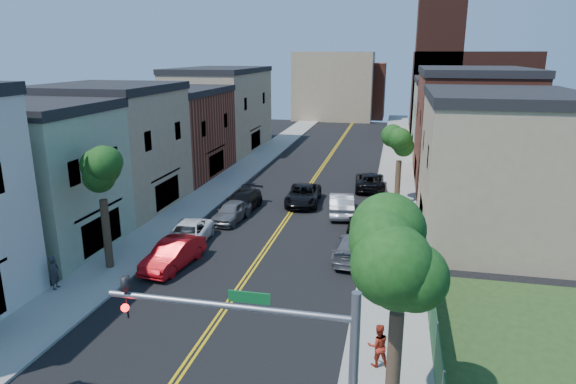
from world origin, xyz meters
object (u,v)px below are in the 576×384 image
Objects in this scene: black_car_left at (242,202)px; black_suv_lane at (303,195)px; white_pickup at (187,235)px; silver_car_right at (341,204)px; red_sedan at (173,254)px; dark_car_right_far at (370,181)px; pedestrian_left at (54,273)px; pedestrian_right at (378,345)px; grey_car_right at (354,247)px; grey_car_left at (232,212)px; black_car_right at (360,223)px.

black_car_left is 0.94× the size of black_suv_lane.
silver_car_right is at bearing 38.15° from white_pickup.
dark_car_right_far is at bearing 70.39° from red_sedan.
black_car_left is 2.92× the size of pedestrian_left.
pedestrian_right reaches higher than dark_car_right_far.
white_pickup is 10.55m from grey_car_right.
black_car_right is at bearing 3.87° from grey_car_left.
pedestrian_right is (6.86, -20.99, 0.25)m from black_suv_lane.
silver_car_right is at bearing -96.92° from pedestrian_right.
dark_car_right_far is (9.98, 19.48, -0.02)m from red_sedan.
red_sedan is 10.55m from grey_car_right.
grey_car_left is at bearing -72.01° from pedestrian_right.
grey_car_right is at bearing 90.04° from black_car_right.
pedestrian_right is (11.83, -7.21, 0.23)m from red_sedan.
grey_car_left is 0.85× the size of grey_car_right.
black_car_left is 21.29m from pedestrian_right.
silver_car_right reaches higher than black_car_right.
grey_car_right is at bearing 26.43° from red_sedan.
black_car_right is at bearing -86.19° from grey_car_right.
pedestrian_right is (1.86, -15.20, 0.34)m from black_car_right.
pedestrian_right reaches higher than black_suv_lane.
black_suv_lane is (4.98, 13.78, -0.02)m from red_sedan.
silver_car_right is (-1.70, 3.75, 0.16)m from black_car_right.
grey_car_right is 16.06m from dark_car_right_far.
silver_car_right is (8.28, 11.74, 0.05)m from red_sedan.
black_car_left is 0.94× the size of dark_car_right_far.
grey_car_right is 2.92× the size of pedestrian_right.
white_pickup is 8.48m from pedestrian_left.
black_suv_lane is at bearing 44.54° from dark_car_right_far.
black_suv_lane is (-5.00, -5.70, -0.00)m from dark_car_right_far.
black_suv_lane is (5.55, 10.43, 0.06)m from white_pickup.
black_suv_lane reaches higher than black_car_left.
dark_car_right_far is at bearing -89.96° from black_car_right.
pedestrian_left is at bearing 39.65° from black_car_right.
dark_car_right_far is 3.10× the size of pedestrian_left.
pedestrian_right is at bearing -45.74° from white_pickup.
pedestrian_left reaches higher than black_car_right.
dark_car_right_far is 27.73m from pedestrian_left.
grey_car_right is (9.30, -7.49, -0.01)m from black_car_left.
black_car_right is 0.72× the size of dark_car_right_far.
red_sedan is 12.78m from black_car_right.
dark_car_right_far is at bearing -86.19° from grey_car_right.
grey_car_right is at bearing -74.33° from pedestrian_left.
pedestrian_right reaches higher than grey_car_right.
silver_car_right reaches higher than grey_car_right.
pedestrian_right is at bearing -54.98° from black_car_left.
red_sedan is at bearing -48.92° from pedestrian_right.
silver_car_right is (7.60, 0.82, 0.09)m from black_car_left.
grey_car_left is 9.31m from black_car_right.
red_sedan is at bearing 22.73° from grey_car_right.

